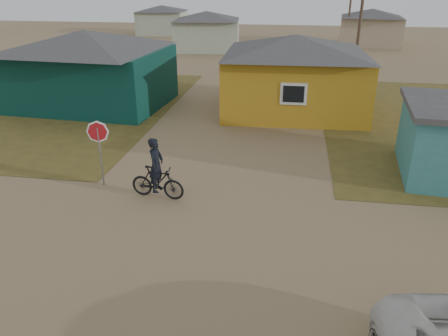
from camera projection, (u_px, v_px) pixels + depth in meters
The scene contains 10 objects.
ground at pixel (182, 262), 10.83m from camera, with size 120.00×120.00×0.00m, color #8B7350.
house_teal at pixel (88, 67), 23.45m from camera, with size 8.93×7.08×4.00m.
house_yellow at pixel (295, 73), 22.34m from camera, with size 7.72×6.76×3.90m.
house_pale_west at pixel (207, 30), 41.71m from camera, with size 7.04×6.15×3.60m.
house_beige_east at pixel (371, 27), 44.84m from camera, with size 6.95×6.05×3.60m.
house_pale_north at pixel (162, 19), 53.76m from camera, with size 6.28×5.81×3.40m.
utility_pole_near at pixel (361, 17), 28.15m from camera, with size 1.40×0.20×8.00m.
utility_pole_far at pixel (350, 4), 42.48m from camera, with size 1.40×0.20×8.00m.
stop_sign at pixel (98, 138), 14.22m from camera, with size 0.73×0.21×2.27m.
cyclist at pixel (157, 177), 13.74m from camera, with size 1.83×0.72×2.01m.
Camera 1 is at (2.43, -8.71, 6.49)m, focal length 35.00 mm.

